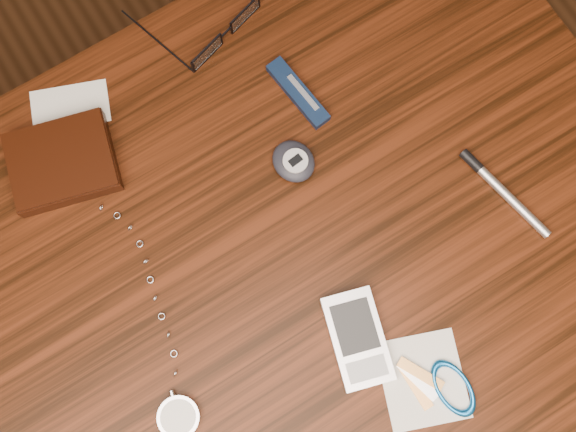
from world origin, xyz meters
name	(u,v)px	position (x,y,z in m)	size (l,w,h in m)	color
ground	(267,327)	(0.00, 0.00, 0.00)	(3.80, 3.80, 0.00)	#472814
desk	(253,288)	(0.00, 0.00, 0.65)	(1.00, 0.70, 0.75)	#3B1709
wallet_and_card	(62,161)	(-0.12, 0.23, 0.76)	(0.17, 0.17, 0.03)	black
eyeglasses	(222,30)	(0.13, 0.28, 0.76)	(0.15, 0.15, 0.03)	black
pocket_watch	(177,410)	(-0.14, -0.09, 0.76)	(0.09, 0.28, 0.01)	#B7B6BA
pda_phone	(358,339)	(0.07, -0.12, 0.76)	(0.09, 0.12, 0.02)	silver
pedometer	(294,161)	(0.12, 0.09, 0.76)	(0.05, 0.06, 0.02)	black
notepad_keys	(439,384)	(0.12, -0.21, 0.75)	(0.12, 0.13, 0.01)	white
pocket_knife	(298,93)	(0.17, 0.16, 0.76)	(0.03, 0.10, 0.01)	#0D1B36
silver_pen	(498,186)	(0.30, -0.06, 0.76)	(0.04, 0.14, 0.01)	#B4B5B9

